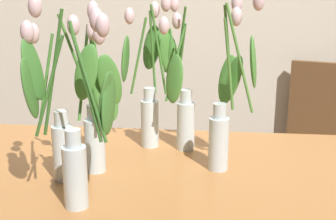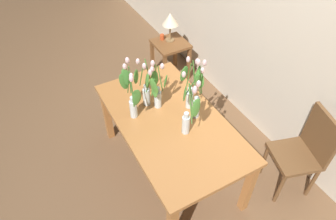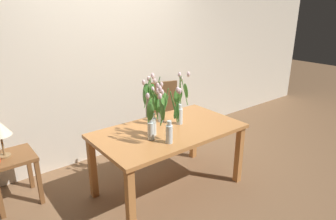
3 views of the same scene
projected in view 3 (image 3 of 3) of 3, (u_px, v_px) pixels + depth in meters
ground_plane at (169, 188)px, 3.50m from camera, size 18.00×18.00×0.00m
room_wall_rear at (109, 57)px, 3.99m from camera, size 9.00×0.10×2.70m
dining_table at (169, 137)px, 3.28m from camera, size 1.60×0.90×0.74m
tulip_vase_0 at (152, 122)px, 2.95m from camera, size 0.21×0.20×0.56m
tulip_vase_1 at (159, 104)px, 3.38m from camera, size 0.17×0.24×0.56m
tulip_vase_2 at (180, 105)px, 3.36m from camera, size 0.16×0.16×0.59m
tulip_vase_3 at (156, 115)px, 3.04m from camera, size 0.16×0.23×0.53m
tulip_vase_4 at (169, 120)px, 2.85m from camera, size 0.25×0.13×0.58m
tulip_vase_5 at (149, 105)px, 3.33m from camera, size 0.20×0.17×0.57m
dining_chair at (167, 109)px, 4.50m from camera, size 0.50×0.50×0.93m
side_table at (13, 166)px, 3.12m from camera, size 0.44×0.44×0.55m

